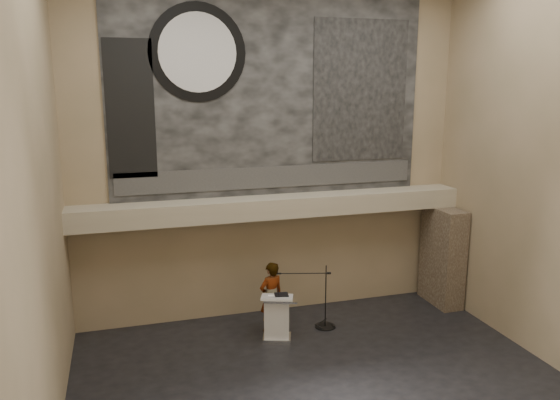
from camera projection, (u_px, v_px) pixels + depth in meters
name	position (u px, v px, depth m)	size (l,w,h in m)	color
floor	(325.00, 387.00, 11.01)	(10.00, 10.00, 0.00)	black
wall_back	(271.00, 153.00, 13.86)	(10.00, 0.02, 8.50)	#827252
wall_front	(456.00, 236.00, 6.37)	(10.00, 0.02, 8.50)	#827252
wall_left	(38.00, 195.00, 8.72)	(0.02, 8.00, 8.50)	#827252
wall_right	(550.00, 168.00, 11.51)	(0.02, 8.00, 8.50)	#827252
soffit	(275.00, 206.00, 13.76)	(10.00, 0.80, 0.50)	#9E937A
sprinkler_left	(213.00, 222.00, 13.33)	(0.04, 0.04, 0.06)	#B2893D
sprinkler_right	(345.00, 213.00, 14.30)	(0.04, 0.04, 0.06)	#B2893D
banner	(271.00, 95.00, 13.53)	(8.00, 0.05, 5.00)	black
banner_text_strip	(272.00, 177.00, 13.92)	(7.76, 0.02, 0.55)	#303030
banner_clock_rim	(198.00, 53.00, 12.78)	(2.30, 2.30, 0.02)	black
banner_clock_face	(198.00, 53.00, 12.76)	(1.84, 1.84, 0.02)	silver
banner_building_print	(361.00, 91.00, 14.14)	(2.60, 0.02, 3.60)	black
banner_brick_print	(130.00, 110.00, 12.61)	(1.10, 0.02, 3.20)	black
stone_pier	(443.00, 256.00, 14.98)	(0.60, 1.40, 2.70)	#45372A
lectern	(277.00, 318.00, 12.94)	(0.88, 0.74, 1.14)	silver
binder	(281.00, 295.00, 12.84)	(0.32, 0.26, 0.04)	black
papers	(274.00, 297.00, 12.73)	(0.23, 0.32, 0.01)	white
speaker_person	(271.00, 297.00, 13.32)	(0.65, 0.42, 1.77)	beige
mic_stand	(323.00, 318.00, 13.67)	(1.46, 0.59, 1.62)	black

